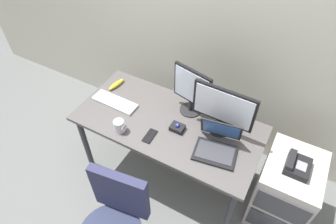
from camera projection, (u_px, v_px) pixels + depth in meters
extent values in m
plane|color=slate|center=(168.00, 171.00, 2.90)|extent=(8.00, 8.00, 0.00)
cube|color=beige|center=(211.00, 8.00, 2.33)|extent=(6.00, 0.10, 2.80)
cube|color=#524D4C|center=(168.00, 123.00, 2.39)|extent=(1.54, 0.73, 0.03)
cylinder|color=#2D2D33|center=(86.00, 143.00, 2.70)|extent=(0.05, 0.05, 0.70)
cylinder|color=#2D2D33|center=(230.00, 214.00, 2.23)|extent=(0.05, 0.05, 0.70)
cylinder|color=#2D2D33|center=(123.00, 104.00, 3.08)|extent=(0.05, 0.05, 0.70)
cylinder|color=#2D2D33|center=(254.00, 157.00, 2.60)|extent=(0.05, 0.05, 0.70)
cube|color=#B9AFA7|center=(284.00, 190.00, 2.38)|extent=(0.42, 0.52, 0.68)
cube|color=#38383D|center=(281.00, 208.00, 2.11)|extent=(0.38, 0.01, 0.23)
cube|color=black|center=(298.00, 166.00, 2.10)|extent=(0.17, 0.20, 0.06)
cube|color=black|center=(291.00, 159.00, 2.09)|extent=(0.05, 0.18, 0.04)
cube|color=gray|center=(302.00, 166.00, 2.06)|extent=(0.07, 0.08, 0.01)
cube|color=#2E2F4F|center=(120.00, 193.00, 1.92)|extent=(0.40, 0.12, 0.42)
cylinder|color=#262628|center=(219.00, 128.00, 2.32)|extent=(0.18, 0.18, 0.01)
cylinder|color=#262628|center=(220.00, 124.00, 2.29)|extent=(0.04, 0.04, 0.09)
cube|color=black|center=(224.00, 106.00, 2.14)|extent=(0.49, 0.04, 0.31)
cube|color=white|center=(223.00, 107.00, 2.13)|extent=(0.45, 0.02, 0.28)
cylinder|color=#262628|center=(190.00, 110.00, 2.47)|extent=(0.18, 0.18, 0.01)
cylinder|color=#262628|center=(191.00, 105.00, 2.43)|extent=(0.04, 0.04, 0.10)
cube|color=black|center=(192.00, 87.00, 2.28)|extent=(0.34, 0.10, 0.32)
cube|color=silver|center=(191.00, 87.00, 2.28)|extent=(0.31, 0.08, 0.28)
cube|color=silver|center=(115.00, 102.00, 2.53)|extent=(0.41, 0.14, 0.02)
cube|color=white|center=(115.00, 101.00, 2.52)|extent=(0.38, 0.12, 0.01)
cube|color=black|center=(215.00, 153.00, 2.15)|extent=(0.34, 0.27, 0.02)
cube|color=#38383D|center=(215.00, 152.00, 2.14)|extent=(0.30, 0.21, 0.00)
cube|color=black|center=(221.00, 129.00, 2.16)|extent=(0.32, 0.13, 0.21)
cube|color=#335999|center=(221.00, 130.00, 2.16)|extent=(0.28, 0.11, 0.18)
cube|color=black|center=(177.00, 128.00, 2.31)|extent=(0.11, 0.09, 0.04)
sphere|color=navy|center=(177.00, 126.00, 2.29)|extent=(0.04, 0.04, 0.04)
cylinder|color=silver|center=(119.00, 126.00, 2.28)|extent=(0.09, 0.09, 0.11)
torus|color=silver|center=(124.00, 128.00, 2.26)|extent=(0.01, 0.07, 0.07)
cube|color=black|center=(150.00, 136.00, 2.27)|extent=(0.07, 0.14, 0.01)
ellipsoid|color=yellow|center=(116.00, 84.00, 2.68)|extent=(0.07, 0.19, 0.04)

